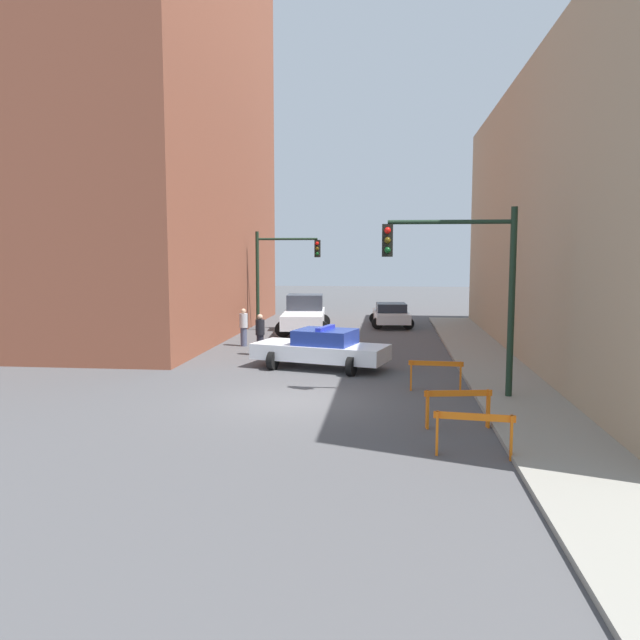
{
  "coord_description": "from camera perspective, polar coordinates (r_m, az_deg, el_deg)",
  "views": [
    {
      "loc": [
        2.59,
        -16.74,
        4.08
      ],
      "look_at": [
        -0.29,
        8.77,
        1.31
      ],
      "focal_mm": 35.0,
      "sensor_mm": 36.0,
      "label": 1
    }
  ],
  "objects": [
    {
      "name": "ground_plane",
      "position": [
        17.42,
        -2.31,
        -7.39
      ],
      "size": [
        120.0,
        120.0,
        0.0
      ],
      "primitive_type": "plane",
      "color": "#4C4C4F"
    },
    {
      "name": "sidewalk_right",
      "position": [
        17.59,
        18.25,
        -7.36
      ],
      "size": [
        2.4,
        44.0,
        0.12
      ],
      "color": "gray",
      "rests_on": "ground_plane"
    },
    {
      "name": "building_corner_left",
      "position": [
        34.72,
        -19.48,
        17.28
      ],
      "size": [
        14.0,
        20.0,
        21.96
      ],
      "color": "brown",
      "rests_on": "ground_plane"
    },
    {
      "name": "traffic_light_near",
      "position": [
        17.62,
        13.44,
        4.21
      ],
      "size": [
        3.64,
        0.35,
        5.2
      ],
      "color": "black",
      "rests_on": "sidewalk_right"
    },
    {
      "name": "traffic_light_far",
      "position": [
        32.97,
        -3.88,
        4.96
      ],
      "size": [
        3.44,
        0.35,
        5.2
      ],
      "color": "black",
      "rests_on": "ground_plane"
    },
    {
      "name": "police_car",
      "position": [
        22.0,
        0.15,
        -2.61
      ],
      "size": [
        5.03,
        3.13,
        1.52
      ],
      "rotation": [
        0.0,
        0.0,
        1.29
      ],
      "color": "white",
      "rests_on": "ground_plane"
    },
    {
      "name": "white_truck",
      "position": [
        32.07,
        -1.45,
        0.48
      ],
      "size": [
        2.93,
        5.55,
        1.9
      ],
      "rotation": [
        0.0,
        0.0,
        0.08
      ],
      "color": "silver",
      "rests_on": "ground_plane"
    },
    {
      "name": "parked_car_near",
      "position": [
        34.86,
        6.51,
        0.51
      ],
      "size": [
        2.5,
        4.43,
        1.31
      ],
      "rotation": [
        0.0,
        0.0,
        0.08
      ],
      "color": "silver",
      "rests_on": "ground_plane"
    },
    {
      "name": "pedestrian_crossing",
      "position": [
        24.94,
        -5.5,
        -1.29
      ],
      "size": [
        0.41,
        0.41,
        1.66
      ],
      "rotation": [
        0.0,
        0.0,
        0.16
      ],
      "color": "black",
      "rests_on": "ground_plane"
    },
    {
      "name": "pedestrian_corner",
      "position": [
        27.51,
        -7.0,
        -0.61
      ],
      "size": [
        0.51,
        0.51,
        1.66
      ],
      "rotation": [
        0.0,
        0.0,
        0.85
      ],
      "color": "#474C66",
      "rests_on": "ground_plane"
    },
    {
      "name": "barrier_front",
      "position": [
        12.97,
        13.9,
        -9.5
      ],
      "size": [
        1.6,
        0.33,
        0.9
      ],
      "rotation": [
        0.0,
        0.0,
        -0.12
      ],
      "color": "orange",
      "rests_on": "ground_plane"
    },
    {
      "name": "barrier_mid",
      "position": [
        14.98,
        12.5,
        -7.35
      ],
      "size": [
        1.59,
        0.41,
        0.9
      ],
      "rotation": [
        0.0,
        0.0,
        0.17
      ],
      "color": "orange",
      "rests_on": "ground_plane"
    },
    {
      "name": "barrier_back",
      "position": [
        18.78,
        10.54,
        -4.57
      ],
      "size": [
        1.6,
        0.25,
        0.9
      ],
      "rotation": [
        0.0,
        0.0,
        -0.06
      ],
      "color": "orange",
      "rests_on": "ground_plane"
    }
  ]
}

